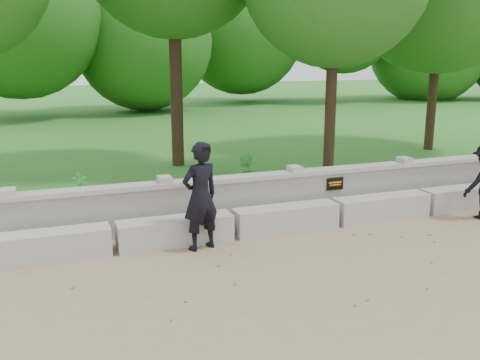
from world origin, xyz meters
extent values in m
plane|color=#937C5A|center=(0.00, 0.00, 0.00)|extent=(80.00, 80.00, 0.00)
cube|color=#235D1D|center=(0.00, 14.00, 0.12)|extent=(40.00, 22.00, 0.25)
cube|color=beige|center=(-5.00, 1.90, 0.23)|extent=(1.90, 0.45, 0.45)
cube|color=beige|center=(-3.00, 1.90, 0.23)|extent=(1.90, 0.45, 0.45)
cube|color=beige|center=(-1.00, 1.90, 0.23)|extent=(1.90, 0.45, 0.45)
cube|color=beige|center=(1.00, 1.90, 0.23)|extent=(1.90, 0.45, 0.45)
cube|color=beige|center=(3.00, 1.90, 0.23)|extent=(1.90, 0.45, 0.45)
cube|color=#B4B1AA|center=(0.00, 2.60, 0.41)|extent=(12.50, 0.25, 0.82)
cube|color=beige|center=(0.00, 2.60, 0.86)|extent=(12.50, 0.35, 0.08)
cube|color=black|center=(0.30, 2.46, 0.62)|extent=(0.36, 0.02, 0.24)
imported|color=black|center=(-2.66, 1.56, 0.87)|extent=(0.73, 0.59, 1.75)
cube|color=black|center=(-2.66, 1.21, 1.69)|extent=(0.14, 0.06, 0.07)
cylinder|color=#382619|center=(-1.67, 7.02, 2.53)|extent=(0.31, 0.31, 4.56)
cylinder|color=#382619|center=(1.32, 4.51, 2.12)|extent=(0.25, 0.25, 3.74)
cylinder|color=#382619|center=(5.99, 6.66, 2.23)|extent=(0.27, 0.27, 3.96)
imported|color=#277328|center=(-4.32, 3.99, 0.57)|extent=(0.40, 0.34, 0.63)
imported|color=#277328|center=(-0.79, 4.34, 0.59)|extent=(0.47, 0.48, 0.68)
camera|label=1|loc=(-4.93, -6.28, 3.06)|focal=40.00mm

